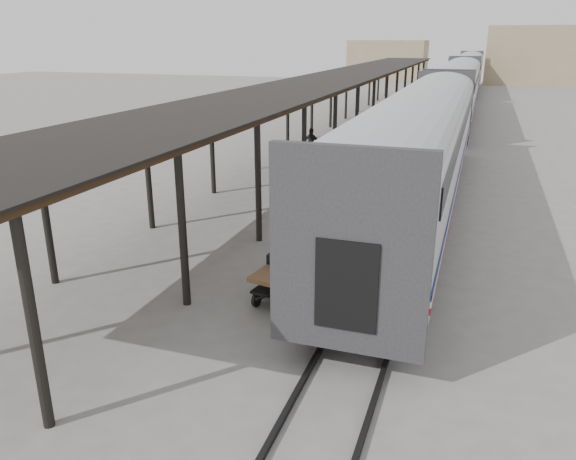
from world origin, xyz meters
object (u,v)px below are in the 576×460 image
(baggage_cart, at_px, (292,273))
(luggage_tug, at_px, (338,154))
(pedestrian, at_px, (311,144))
(porter, at_px, (290,245))

(baggage_cart, distance_m, luggage_tug, 16.41)
(baggage_cart, relative_size, pedestrian, 1.45)
(luggage_tug, xyz_separation_m, pedestrian, (-1.61, 0.48, 0.34))
(luggage_tug, relative_size, porter, 0.86)
(porter, bearing_deg, pedestrian, 27.05)
(luggage_tug, relative_size, pedestrian, 0.79)
(pedestrian, bearing_deg, baggage_cart, 111.54)
(luggage_tug, bearing_deg, pedestrian, 167.14)
(porter, height_order, pedestrian, porter)
(porter, relative_size, pedestrian, 0.92)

